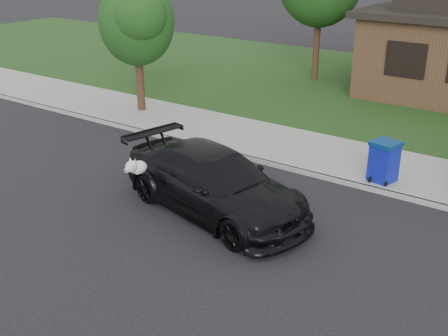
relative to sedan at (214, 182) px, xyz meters
The scene contains 7 objects.
ground 1.09m from the sedan, 25.05° to the right, with size 120.00×120.00×0.00m, color black.
sidewalk 4.76m from the sedan, 81.02° to the left, with size 60.00×3.00×0.12m, color gray.
curb 3.31m from the sedan, 76.87° to the left, with size 60.00×0.12×0.12m, color gray.
lawn 12.69m from the sedan, 86.67° to the left, with size 60.00×13.00×0.13m, color #193814.
sedan is the anchor object (origin of this frame).
recycling_bin 4.54m from the sedan, 54.40° to the left, with size 0.76×0.76×1.06m.
tree_2 8.56m from the sedan, 144.35° to the left, with size 2.73×2.60×4.59m.
Camera 1 is at (6.15, -9.08, 5.93)m, focal length 45.00 mm.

